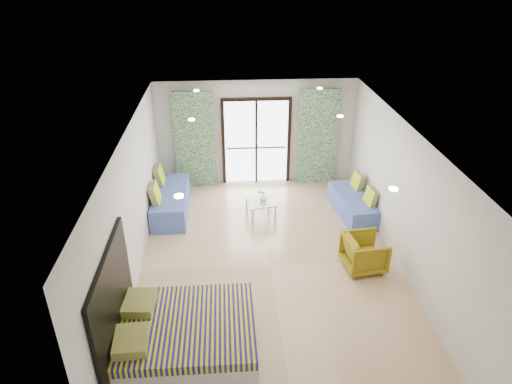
{
  "coord_description": "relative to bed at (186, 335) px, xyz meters",
  "views": [
    {
      "loc": [
        -0.78,
        -7.17,
        5.43
      ],
      "look_at": [
        -0.21,
        0.91,
        1.15
      ],
      "focal_mm": 32.0,
      "sensor_mm": 36.0,
      "label": 1
    }
  ],
  "objects": [
    {
      "name": "downlight_d",
      "position": [
        2.88,
        3.03,
        2.37
      ],
      "size": [
        0.12,
        0.12,
        0.02
      ],
      "primitive_type": "cylinder",
      "color": "#FFE0B2",
      "rests_on": "ceiling"
    },
    {
      "name": "wall_right",
      "position": [
        3.98,
        2.03,
        1.05
      ],
      "size": [
        0.01,
        7.5,
        2.7
      ],
      "primitive_type": null,
      "color": "silver",
      "rests_on": "ground"
    },
    {
      "name": "armchair",
      "position": [
        3.27,
        1.84,
        0.08
      ],
      "size": [
        0.77,
        0.81,
        0.76
      ],
      "primitive_type": "imported",
      "rotation": [
        0.0,
        0.0,
        1.68
      ],
      "color": "olive",
      "rests_on": "floor"
    },
    {
      "name": "vase",
      "position": [
        1.5,
        3.88,
        0.19
      ],
      "size": [
        0.17,
        0.17,
        0.16
      ],
      "primitive_type": "imported",
      "rotation": [
        0.0,
        0.0,
        -0.01
      ],
      "color": "white",
      "rests_on": "coffee_table"
    },
    {
      "name": "balcony_rail",
      "position": [
        1.48,
        5.76,
        0.65
      ],
      "size": [
        1.52,
        0.03,
        0.04
      ],
      "primitive_type": "cube",
      "color": "#595451",
      "rests_on": "balcony_door"
    },
    {
      "name": "wall_front",
      "position": [
        1.48,
        -1.72,
        1.05
      ],
      "size": [
        5.0,
        0.01,
        2.7
      ],
      "primitive_type": null,
      "color": "silver",
      "rests_on": "ground"
    },
    {
      "name": "wall_back",
      "position": [
        1.48,
        5.78,
        1.05
      ],
      "size": [
        5.0,
        0.01,
        2.7
      ],
      "primitive_type": null,
      "color": "silver",
      "rests_on": "ground"
    },
    {
      "name": "curtain_left",
      "position": [
        -0.07,
        5.6,
        0.95
      ],
      "size": [
        1.0,
        0.1,
        2.5
      ],
      "primitive_type": "cube",
      "color": "beige",
      "rests_on": "floor"
    },
    {
      "name": "ceiling",
      "position": [
        1.48,
        2.03,
        2.4
      ],
      "size": [
        5.0,
        7.5,
        0.01
      ],
      "primitive_type": null,
      "color": "silver",
      "rests_on": "ground"
    },
    {
      "name": "bed",
      "position": [
        0.0,
        0.0,
        0.0
      ],
      "size": [
        2.05,
        1.67,
        0.71
      ],
      "color": "silver",
      "rests_on": "floor"
    },
    {
      "name": "floor",
      "position": [
        1.48,
        2.03,
        -0.3
      ],
      "size": [
        5.0,
        7.5,
        0.01
      ],
      "primitive_type": null,
      "color": "tan",
      "rests_on": "ground"
    },
    {
      "name": "wall_left",
      "position": [
        -1.02,
        2.03,
        1.05
      ],
      "size": [
        0.01,
        7.5,
        2.7
      ],
      "primitive_type": null,
      "color": "silver",
      "rests_on": "ground"
    },
    {
      "name": "curtain_right",
      "position": [
        3.03,
        5.6,
        0.95
      ],
      "size": [
        1.0,
        0.1,
        2.5
      ],
      "primitive_type": "cube",
      "color": "beige",
      "rests_on": "floor"
    },
    {
      "name": "downlight_b",
      "position": [
        2.88,
        0.03,
        2.37
      ],
      "size": [
        0.12,
        0.12,
        0.02
      ],
      "primitive_type": "cylinder",
      "color": "#FFE0B2",
      "rests_on": "ceiling"
    },
    {
      "name": "balcony_door",
      "position": [
        1.48,
        5.75,
        0.96
      ],
      "size": [
        1.76,
        0.08,
        2.28
      ],
      "color": "black",
      "rests_on": "floor"
    },
    {
      "name": "downlight_f",
      "position": [
        2.88,
        5.03,
        2.37
      ],
      "size": [
        0.12,
        0.12,
        0.02
      ],
      "primitive_type": "cylinder",
      "color": "#FFE0B2",
      "rests_on": "ceiling"
    },
    {
      "name": "downlight_e",
      "position": [
        0.08,
        5.03,
        2.37
      ],
      "size": [
        0.12,
        0.12,
        0.02
      ],
      "primitive_type": "cylinder",
      "color": "#FFE0B2",
      "rests_on": "ceiling"
    },
    {
      "name": "downlight_a",
      "position": [
        0.08,
        0.03,
        2.37
      ],
      "size": [
        0.12,
        0.12,
        0.02
      ],
      "primitive_type": "cylinder",
      "color": "#FFE0B2",
      "rests_on": "ceiling"
    },
    {
      "name": "headboard",
      "position": [
        -0.98,
        0.0,
        0.75
      ],
      "size": [
        0.06,
        2.1,
        1.5
      ],
      "primitive_type": "cube",
      "color": "black",
      "rests_on": "floor"
    },
    {
      "name": "downlight_c",
      "position": [
        0.08,
        3.03,
        2.37
      ],
      "size": [
        0.12,
        0.12,
        0.02
      ],
      "primitive_type": "cylinder",
      "color": "#FFE0B2",
      "rests_on": "ceiling"
    },
    {
      "name": "switch_plate",
      "position": [
        -0.99,
        1.25,
        0.75
      ],
      "size": [
        0.02,
        0.1,
        0.1
      ],
      "primitive_type": "cube",
      "color": "silver",
      "rests_on": "wall_left"
    },
    {
      "name": "coffee_table",
      "position": [
        1.45,
        3.89,
        0.07
      ],
      "size": [
        0.72,
        0.72,
        0.71
      ],
      "rotation": [
        0.0,
        0.0,
        0.2
      ],
      "color": "silver",
      "rests_on": "floor"
    },
    {
      "name": "daybed_right",
      "position": [
        3.59,
        3.88,
        -0.03
      ],
      "size": [
        0.84,
        1.76,
        0.84
      ],
      "rotation": [
        0.0,
        0.0,
        0.11
      ],
      "color": "#4A61B1",
      "rests_on": "floor"
    },
    {
      "name": "daybed_left",
      "position": [
        -0.64,
        4.26,
        0.01
      ],
      "size": [
        0.78,
        1.98,
        0.97
      ],
      "rotation": [
        0.0,
        0.0,
        0.01
      ],
      "color": "#4A61B1",
      "rests_on": "floor"
    }
  ]
}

